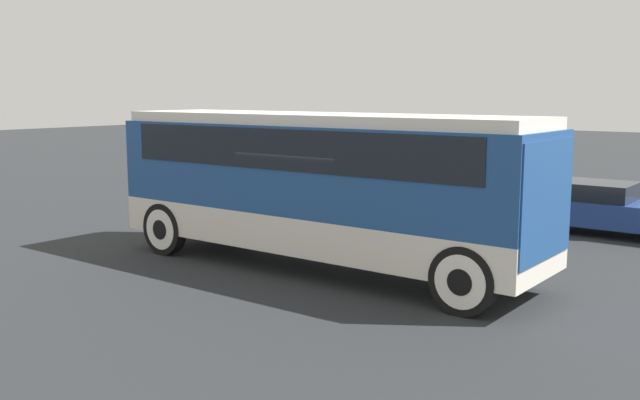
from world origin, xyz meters
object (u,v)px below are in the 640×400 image
object	(u,v)px
parked_car_near	(592,206)
parked_car_mid	(355,179)
tour_bus	(324,176)
parked_car_far	(349,191)

from	to	relation	value
parked_car_near	parked_car_mid	xyz separation A→B (m)	(-8.53, 1.23, 0.00)
tour_bus	parked_car_mid	size ratio (longest dim) A/B	2.40
tour_bus	parked_car_far	world-z (taller)	tour_bus
tour_bus	parked_car_near	world-z (taller)	tour_bus
tour_bus	parked_car_mid	xyz separation A→B (m)	(-5.31, 8.87, -1.29)
parked_car_far	tour_bus	bearing A→B (deg)	-59.05
parked_car_far	parked_car_near	bearing A→B (deg)	11.66
parked_car_mid	parked_car_near	bearing A→B (deg)	-8.20
tour_bus	parked_car_near	distance (m)	8.40
parked_car_near	parked_car_far	size ratio (longest dim) A/B	1.07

